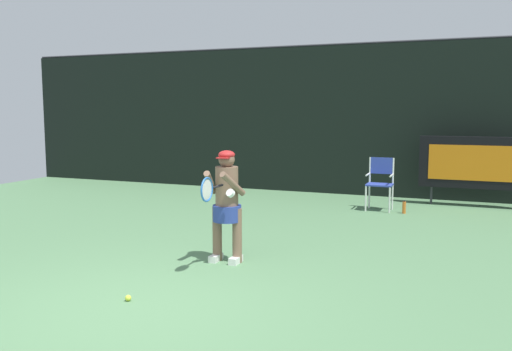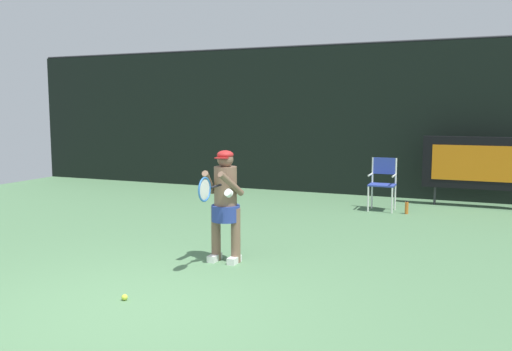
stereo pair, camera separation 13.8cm
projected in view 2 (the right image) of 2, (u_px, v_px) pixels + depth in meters
ground at (121, 315)px, 5.57m from camera, size 18.00×22.00×0.03m
backdrop_screen at (337, 120)px, 13.30m from camera, size 18.00×0.12×3.66m
scoreboard at (477, 163)px, 11.49m from camera, size 2.20×0.21×1.50m
umpire_chair at (383, 181)px, 11.20m from camera, size 0.52×0.44×1.08m
water_bottle at (407, 208)px, 10.85m from camera, size 0.07×0.07×0.27m
tennis_player at (225, 201)px, 7.39m from camera, size 0.53×0.60×1.53m
tennis_racket at (205, 189)px, 6.75m from camera, size 0.03×0.60×0.31m
tennis_ball_loose at (125, 297)px, 5.95m from camera, size 0.07×0.07×0.07m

